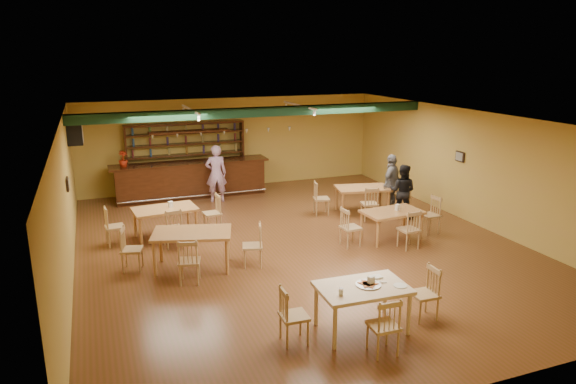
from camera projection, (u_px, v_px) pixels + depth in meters
name	position (u px, v px, depth m)	size (l,w,h in m)	color
floor	(298.00, 244.00, 12.50)	(12.00, 12.00, 0.00)	brown
ceiling_beam	(260.00, 112.00, 14.28)	(10.00, 0.30, 0.25)	black
track_rail_left	(190.00, 110.00, 14.18)	(0.05, 2.50, 0.05)	white
track_rail_right	(299.00, 105.00, 15.28)	(0.05, 2.50, 0.05)	white
ac_unit	(75.00, 133.00, 14.03)	(0.34, 0.70, 0.48)	white
picture_left	(67.00, 184.00, 11.25)	(0.04, 0.34, 0.28)	black
picture_right	(460.00, 157.00, 14.21)	(0.04, 0.34, 0.28)	black
bar_counter	(191.00, 179.00, 16.46)	(4.91, 0.85, 1.13)	black
back_bar_hutch	(187.00, 158.00, 16.88)	(3.80, 0.40, 2.28)	black
poinsettia	(123.00, 159.00, 15.57)	(0.27, 0.27, 0.48)	#AD2710
dining_table_a	(166.00, 223.00, 12.88)	(1.51, 0.91, 0.76)	#A6673B
dining_table_b	(362.00, 200.00, 14.90)	(1.48, 0.89, 0.74)	#A6673B
dining_table_c	(193.00, 250.00, 11.04)	(1.63, 0.98, 0.81)	#A6673B
dining_table_d	(391.00, 225.00, 12.78)	(1.43, 0.86, 0.72)	#A6673B
near_table	(362.00, 308.00, 8.57)	(1.46, 0.94, 0.78)	beige
pizza_tray	(368.00, 285.00, 8.50)	(0.40, 0.40, 0.01)	silver
parmesan_shaker	(341.00, 292.00, 8.15)	(0.07, 0.07, 0.11)	#EAE5C6
napkin_stack	(376.00, 277.00, 8.78)	(0.20, 0.15, 0.03)	white
pizza_server	(375.00, 282.00, 8.60)	(0.32, 0.09, 0.00)	silver
side_plate	(400.00, 286.00, 8.47)	(0.22, 0.22, 0.01)	white
patron_bar	(216.00, 174.00, 15.85)	(0.64, 0.42, 1.76)	#9F50AF
patron_right_a	(402.00, 191.00, 14.36)	(0.73, 0.57, 1.50)	black
patron_right_b	(391.00, 183.00, 14.88)	(0.98, 0.41, 1.67)	slate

